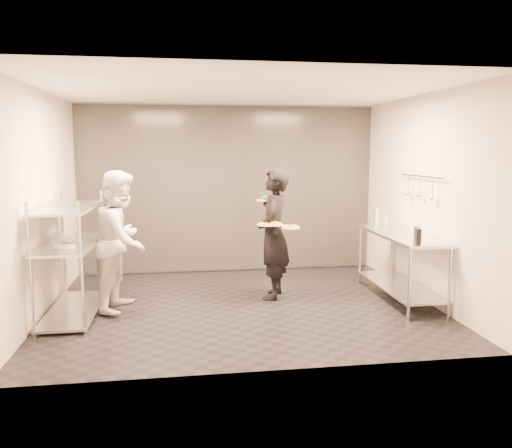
{
  "coord_description": "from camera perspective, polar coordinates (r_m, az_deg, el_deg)",
  "views": [
    {
      "loc": [
        -0.76,
        -6.36,
        2.04
      ],
      "look_at": [
        0.17,
        -0.03,
        1.1
      ],
      "focal_mm": 35.0,
      "sensor_mm": 36.0,
      "label": 1
    }
  ],
  "objects": [
    {
      "name": "bottle_clear",
      "position": [
        7.69,
        14.71,
        0.45
      ],
      "size": [
        0.06,
        0.06,
        0.19
      ],
      "primitive_type": "cylinder",
      "color": "gray",
      "rests_on": "prep_counter"
    },
    {
      "name": "pizza_plate_far",
      "position": [
        6.72,
        3.81,
        -0.34
      ],
      "size": [
        0.29,
        0.29,
        0.05
      ],
      "color": "silver",
      "rests_on": "waiter"
    },
    {
      "name": "chef",
      "position": [
        6.64,
        -15.09,
        -1.84
      ],
      "size": [
        0.86,
        1.0,
        1.8
      ],
      "primitive_type": "imported",
      "rotation": [
        0.0,
        0.0,
        1.34
      ],
      "color": "silver",
      "rests_on": "ground"
    },
    {
      "name": "salad_plate",
      "position": [
        7.08,
        1.15,
        2.9
      ],
      "size": [
        0.28,
        0.28,
        0.07
      ],
      "color": "silver",
      "rests_on": "waiter"
    },
    {
      "name": "bottle_dark",
      "position": [
        7.79,
        13.55,
        0.56
      ],
      "size": [
        0.05,
        0.05,
        0.19
      ],
      "primitive_type": "cylinder",
      "color": "black",
      "rests_on": "prep_counter"
    },
    {
      "name": "pizza_plate_near",
      "position": [
        6.65,
        1.58,
        0.03
      ],
      "size": [
        0.34,
        0.34,
        0.05
      ],
      "color": "silver",
      "rests_on": "waiter"
    },
    {
      "name": "pos_monitor",
      "position": [
        6.38,
        17.97,
        -1.26
      ],
      "size": [
        0.14,
        0.28,
        0.2
      ],
      "primitive_type": "cube",
      "rotation": [
        0.0,
        0.0,
        -0.33
      ],
      "color": "black",
      "rests_on": "prep_counter"
    },
    {
      "name": "utensil_rail",
      "position": [
        7.13,
        18.26,
        3.97
      ],
      "size": [
        0.07,
        1.2,
        0.31
      ],
      "color": "#B0B2B8",
      "rests_on": "room_shell"
    },
    {
      "name": "prep_counter",
      "position": [
        7.14,
        16.15,
        -3.39
      ],
      "size": [
        0.6,
        1.8,
        0.92
      ],
      "color": "#B0B2B8",
      "rests_on": "ground"
    },
    {
      "name": "bottle_green",
      "position": [
        7.65,
        13.71,
        0.77
      ],
      "size": [
        0.08,
        0.08,
        0.28
      ],
      "primitive_type": "cylinder",
      "color": "gray",
      "rests_on": "prep_counter"
    },
    {
      "name": "waiter",
      "position": [
        6.9,
        2.02,
        -1.15
      ],
      "size": [
        0.61,
        0.76,
        1.8
      ],
      "primitive_type": "imported",
      "rotation": [
        0.0,
        0.0,
        -1.88
      ],
      "color": "black",
      "rests_on": "ground"
    },
    {
      "name": "pass_rack",
      "position": [
        6.63,
        -20.34,
        -3.23
      ],
      "size": [
        0.6,
        1.6,
        1.5
      ],
      "color": "#B0B2B8",
      "rests_on": "ground"
    },
    {
      "name": "room_shell",
      "position": [
        7.6,
        -2.6,
        3.53
      ],
      "size": [
        5.0,
        4.0,
        2.8
      ],
      "color": "black",
      "rests_on": "ground"
    }
  ]
}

